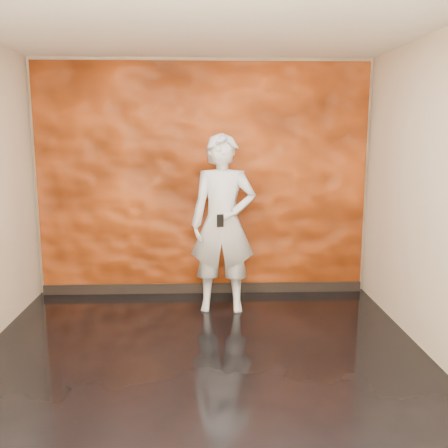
# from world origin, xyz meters

# --- Properties ---
(room) EXTENTS (4.02, 4.02, 2.81)m
(room) POSITION_xyz_m (0.00, 0.00, 1.40)
(room) COLOR black
(room) RESTS_ON ground
(feature_wall) EXTENTS (3.90, 0.06, 2.75)m
(feature_wall) POSITION_xyz_m (0.00, 1.96, 1.38)
(feature_wall) COLOR #CA4F17
(feature_wall) RESTS_ON ground
(baseboard) EXTENTS (3.90, 0.04, 0.12)m
(baseboard) POSITION_xyz_m (0.00, 1.92, 0.06)
(baseboard) COLOR black
(baseboard) RESTS_ON ground
(man) EXTENTS (0.74, 0.51, 1.94)m
(man) POSITION_xyz_m (0.22, 1.34, 0.97)
(man) COLOR #A6ADB5
(man) RESTS_ON ground
(phone) EXTENTS (0.07, 0.03, 0.13)m
(phone) POSITION_xyz_m (0.18, 1.06, 1.05)
(phone) COLOR black
(phone) RESTS_ON man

